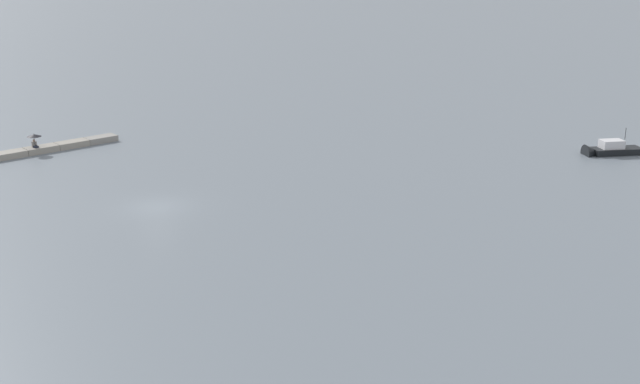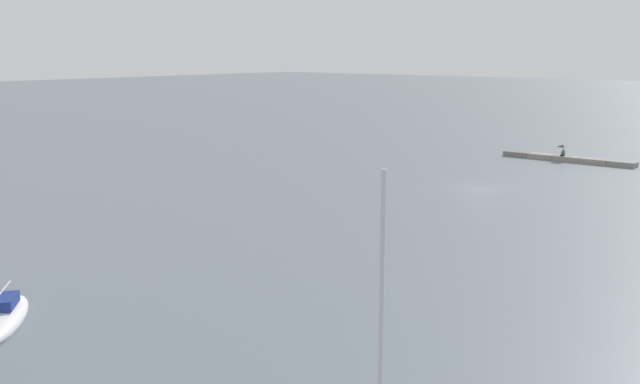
# 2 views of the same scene
# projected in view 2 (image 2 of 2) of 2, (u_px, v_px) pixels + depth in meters

# --- Properties ---
(ground_plane) EXTENTS (500.00, 500.00, 0.00)m
(ground_plane) POSITION_uv_depth(u_px,v_px,m) (480.00, 189.00, 62.78)
(ground_plane) COLOR slate
(seawall_pier) EXTENTS (14.53, 1.47, 0.56)m
(seawall_pier) POSITION_uv_depth(u_px,v_px,m) (567.00, 159.00, 78.23)
(seawall_pier) COLOR gray
(seawall_pier) RESTS_ON ground_plane
(person_seated_grey_left) EXTENTS (0.42, 0.63, 0.73)m
(person_seated_grey_left) POSITION_uv_depth(u_px,v_px,m) (563.00, 154.00, 78.47)
(person_seated_grey_left) COLOR #1E2333
(person_seated_grey_left) RESTS_ON seawall_pier
(umbrella_open_black) EXTENTS (1.27, 1.27, 1.28)m
(umbrella_open_black) POSITION_uv_depth(u_px,v_px,m) (563.00, 146.00, 78.23)
(umbrella_open_black) COLOR black
(umbrella_open_black) RESTS_ON seawall_pier
(sailboat_white_near) EXTENTS (5.60, 5.13, 8.39)m
(sailboat_white_near) POSITION_uv_depth(u_px,v_px,m) (3.00, 318.00, 31.63)
(sailboat_white_near) COLOR silver
(sailboat_white_near) RESTS_ON ground_plane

